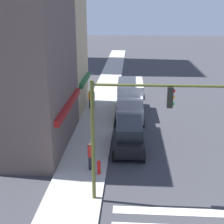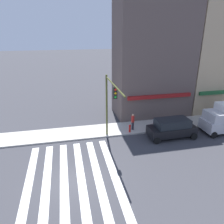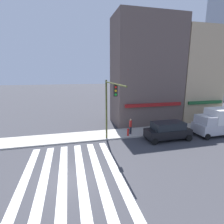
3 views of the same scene
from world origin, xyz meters
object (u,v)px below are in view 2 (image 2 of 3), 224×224
Objects in this scene: fire_hydrant at (130,128)px; pedestrian_orange_vest at (221,108)px; pedestrian_blue_shirt at (223,109)px; suv_black at (172,128)px; traffic_signal at (110,99)px; pedestrian_red_jacket at (133,121)px.

pedestrian_orange_vest is at bearing 9.64° from fire_hydrant.
pedestrian_orange_vest is 1.00× the size of pedestrian_blue_shirt.
suv_black is at bearing -24.03° from fire_hydrant.
pedestrian_red_jacket is at bearing 36.57° from traffic_signal.
traffic_signal is 1.36× the size of suv_black.
pedestrian_blue_shirt is at bearing 130.16° from pedestrian_red_jacket.
pedestrian_blue_shirt is 12.50m from fire_hydrant.
fire_hydrant is at bearing -7.03° from pedestrian_red_jacket.
traffic_signal is 15.55m from pedestrian_orange_vest.
traffic_signal is at bearing -19.37° from pedestrian_red_jacket.
pedestrian_orange_vest is at bearing 112.87° from pedestrian_blue_shirt.
pedestrian_red_jacket is at bearing -131.45° from pedestrian_orange_vest.
pedestrian_red_jacket and pedestrian_orange_vest have the same top height.
pedestrian_orange_vest is 2.10× the size of fire_hydrant.
fire_hydrant is (2.41, 1.59, -3.78)m from traffic_signal.
fire_hydrant is (-12.32, -2.09, -0.46)m from pedestrian_orange_vest.
traffic_signal reaches higher than suv_black.
suv_black reaches higher than pedestrian_orange_vest.
pedestrian_red_jacket is at bearing -158.58° from pedestrian_blue_shirt.
suv_black is 5.64× the size of fire_hydrant.
traffic_signal is at bearing -146.51° from fire_hydrant.
pedestrian_orange_vest reaches higher than fire_hydrant.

